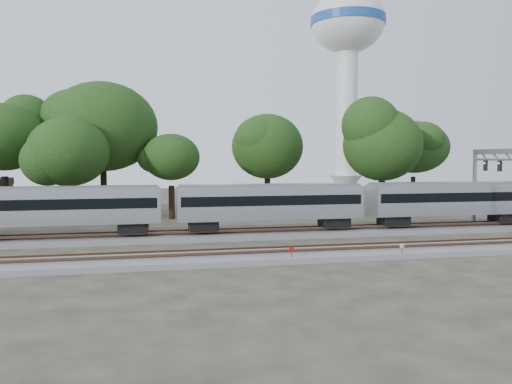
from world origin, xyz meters
TOP-DOWN VIEW (x-y plane):
  - ground at (0.00, 0.00)m, footprint 160.00×160.00m
  - track_far at (0.00, 6.00)m, footprint 160.00×5.00m
  - track_near at (0.00, -4.00)m, footprint 160.00×5.00m
  - train at (22.48, 6.00)m, footprint 126.57×3.08m
  - switch_stand_red at (2.47, -5.77)m, footprint 0.36×0.08m
  - switch_stand_white at (10.57, -6.17)m, footprint 0.35×0.08m
  - switch_lever at (5.49, -5.50)m, footprint 0.56×0.43m
  - water_tower at (28.99, 50.25)m, footprint 13.79×13.79m
  - signal_gantry at (27.16, 6.00)m, footprint 0.56×6.68m
  - tree_1 at (-23.16, 21.95)m, footprint 9.69×9.69m
  - tree_2 at (-15.62, 17.74)m, footprint 7.98×7.98m
  - tree_3 at (-12.62, 23.49)m, footprint 11.07×11.07m
  - tree_4 at (-4.70, 20.71)m, footprint 7.42×7.42m
  - tree_5 at (8.33, 26.98)m, footprint 8.86×8.86m
  - tree_6 at (20.55, 17.75)m, footprint 8.92×8.92m
  - tree_7 at (27.76, 23.16)m, footprint 8.77×8.77m

SIDE VIEW (x-z plane):
  - ground at x=0.00m, z-range 0.00..0.00m
  - switch_lever at x=5.49m, z-range 0.00..0.30m
  - track_far at x=0.00m, z-range -0.16..0.57m
  - track_near at x=0.00m, z-range -0.16..0.57m
  - switch_stand_white at x=10.57m, z-range 0.15..1.25m
  - switch_stand_red at x=2.47m, z-range 0.16..1.29m
  - train at x=22.48m, z-range 0.90..5.45m
  - signal_gantry at x=27.16m, z-range 1.86..9.98m
  - tree_4 at x=-4.70m, z-range 2.05..12.50m
  - tree_2 at x=-15.62m, z-range 2.21..13.46m
  - tree_7 at x=27.76m, z-range 2.43..14.80m
  - tree_5 at x=8.33m, z-range 2.46..14.95m
  - tree_6 at x=20.55m, z-range 2.47..15.05m
  - tree_1 at x=-23.16m, z-range 2.69..16.34m
  - tree_3 at x=-12.62m, z-range 3.08..18.69m
  - water_tower at x=28.99m, z-range 9.19..47.36m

